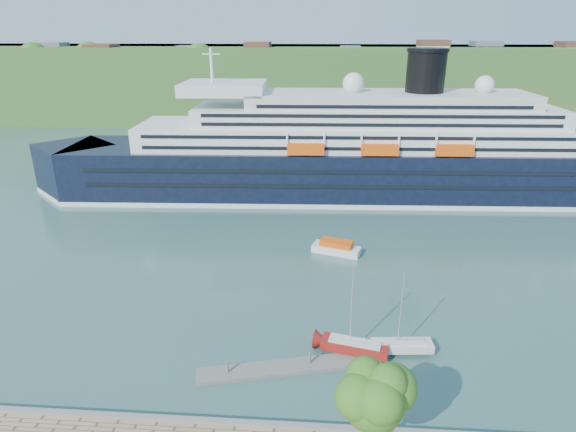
% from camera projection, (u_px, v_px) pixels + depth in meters
% --- Properties ---
extents(far_hillside, '(400.00, 50.00, 24.00)m').
position_uv_depth(far_hillside, '(319.00, 83.00, 167.82)').
color(far_hillside, '#346026').
rests_on(far_hillside, ground).
extents(quay_coping, '(220.00, 0.50, 0.30)m').
position_uv_depth(quay_coping, '(294.00, 426.00, 36.85)').
color(quay_coping, slate).
rests_on(quay_coping, promenade).
extents(cruise_ship, '(118.95, 22.19, 26.57)m').
position_uv_depth(cruise_ship, '(351.00, 125.00, 87.07)').
color(cruise_ship, black).
rests_on(cruise_ship, ground).
extents(promenade_tree, '(5.59, 5.59, 9.25)m').
position_uv_depth(promenade_tree, '(372.00, 413.00, 32.05)').
color(promenade_tree, '#2C5516').
rests_on(promenade_tree, promenade).
extents(floating_pontoon, '(17.20, 6.11, 0.38)m').
position_uv_depth(floating_pontoon, '(290.00, 367.00, 44.69)').
color(floating_pontoon, gray).
rests_on(floating_pontoon, ground).
extents(sailboat_red, '(7.40, 3.56, 9.21)m').
position_uv_depth(sailboat_red, '(357.00, 314.00, 45.05)').
color(sailboat_red, maroon).
rests_on(sailboat_red, ground).
extents(sailboat_white_far, '(6.61, 2.33, 8.38)m').
position_uv_depth(sailboat_white_far, '(405.00, 316.00, 45.39)').
color(sailboat_white_far, silver).
rests_on(sailboat_white_far, ground).
extents(tender_launch, '(7.17, 4.31, 1.87)m').
position_uv_depth(tender_launch, '(336.00, 247.00, 67.55)').
color(tender_launch, '#EA510D').
rests_on(tender_launch, ground).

